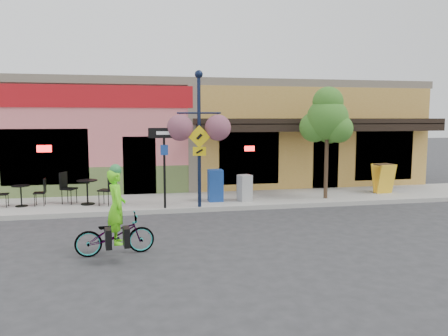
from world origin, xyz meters
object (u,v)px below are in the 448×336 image
Objects in this scene: building at (203,133)px; cyclist_rider at (117,218)px; newspaper_box_grey at (245,188)px; street_tree at (327,142)px; bicycle at (115,235)px; newspaper_box_blue at (215,185)px; lamp_post at (199,139)px; one_way_sign at (164,168)px.

cyclist_rider is at bearing -108.19° from building.
cyclist_rider is at bearing -147.67° from newspaper_box_grey.
cyclist_rider is 1.82× the size of newspaper_box_grey.
building is 7.13m from street_tree.
bicycle is 6.25m from newspaper_box_grey.
newspaper_box_blue is at bearing 153.37° from newspaper_box_grey.
street_tree is at bearing 12.49° from lamp_post.
lamp_post is 1.71× the size of one_way_sign.
cyclist_rider is at bearing -122.64° from newspaper_box_blue.
street_tree reaches higher than newspaper_box_grey.
newspaper_box_blue is 4.19m from street_tree.
building is at bearing 77.74° from newspaper_box_grey.
cyclist_rider reaches higher than newspaper_box_blue.
street_tree reaches higher than newspaper_box_blue.
bicycle is at bearing -108.42° from building.
lamp_post is at bearing -99.66° from building.
lamp_post reaches higher than street_tree.
street_tree is at bearing -63.70° from bicycle.
street_tree is at bearing -18.20° from newspaper_box_grey.
lamp_post reaches higher than newspaper_box_grey.
lamp_post is at bearing -172.68° from street_tree.
newspaper_box_blue is at bearing 56.30° from lamp_post.
cyclist_rider is at bearing -146.53° from street_tree.
newspaper_box_blue is at bearing -94.69° from building.
building is 11.12× the size of cyclist_rider.
newspaper_box_grey is at bearing -47.83° from cyclist_rider.
one_way_sign is 2.82× the size of newspaper_box_grey.
one_way_sign is at bearing -108.36° from building.
lamp_post is at bearing -129.21° from newspaper_box_blue.
bicycle is at bearing -107.70° from one_way_sign.
cyclist_rider is 0.65× the size of one_way_sign.
one_way_sign is 2.94m from newspaper_box_grey.
lamp_post is (-1.16, -6.84, 0.06)m from building.
street_tree is (4.59, 0.59, -0.18)m from lamp_post.
cyclist_rider is 0.41× the size of street_tree.
one_way_sign is at bearing -25.52° from bicycle.
cyclist_rider is 0.38× the size of lamp_post.
bicycle is at bearing -116.16° from lamp_post.
cyclist_rider is (-3.57, -10.88, -1.43)m from building.
one_way_sign is 0.64× the size of street_tree.
cyclist_rider is at bearing -96.98° from bicycle.
one_way_sign is (-2.26, -6.82, -0.84)m from building.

